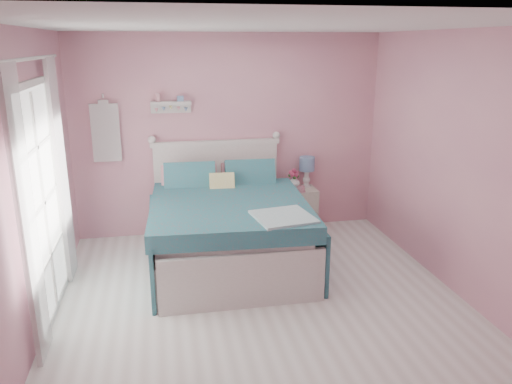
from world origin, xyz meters
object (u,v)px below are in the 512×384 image
object	(u,v)px
nightstand	(300,209)
vase	(294,182)
bed	(227,229)
table_lamp	(307,166)
teacup	(301,189)

from	to	relation	value
nightstand	vase	world-z (taller)	vase
nightstand	bed	bearing A→B (deg)	-142.28
vase	table_lamp	bearing A→B (deg)	10.49
vase	teacup	size ratio (longest dim) A/B	1.70
bed	table_lamp	distance (m)	1.61
nightstand	teacup	xyz separation A→B (m)	(-0.04, -0.15, 0.33)
table_lamp	bed	bearing A→B (deg)	-142.29
bed	nightstand	distance (m)	1.41
table_lamp	vase	distance (m)	0.28
nightstand	teacup	bearing A→B (deg)	-103.69
nightstand	teacup	size ratio (longest dim) A/B	5.85
vase	nightstand	bearing A→B (deg)	-27.88
table_lamp	vase	world-z (taller)	table_lamp
vase	teacup	xyz separation A→B (m)	(0.05, -0.19, -0.05)
table_lamp	teacup	size ratio (longest dim) A/B	4.08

